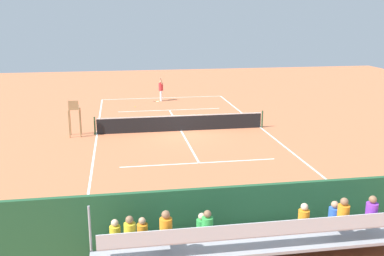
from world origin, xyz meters
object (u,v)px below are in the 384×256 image
Objects in this scene: tennis_net at (181,123)px; tennis_ball_near at (135,107)px; tennis_racket at (157,101)px; bleacher_stand at (256,240)px; umpire_chair at (74,114)px; tennis_player at (161,89)px; equipment_bag at (273,229)px; courtside_bench at (316,213)px.

tennis_ball_near is at bearing -71.99° from tennis_net.
bleacher_stand is at bearing 91.02° from tennis_racket.
tennis_net is 6.26m from umpire_chair.
bleacher_stand is 137.27× the size of tennis_ball_near.
tennis_net is at bearing 91.50° from tennis_player.
umpire_chair reaches higher than tennis_player.
equipment_bag is 0.47× the size of tennis_player.
tennis_net is at bearing -178.15° from umpire_chair.
tennis_player is at bearing -142.54° from tennis_racket.
tennis_net is at bearing -79.11° from courtside_bench.
tennis_net is at bearing 108.01° from tennis_ball_near.
umpire_chair reaches higher than equipment_bag.
courtside_bench is (-2.70, -2.10, -0.42)m from bleacher_stand.
tennis_player is 3.43× the size of tennis_racket.
tennis_net is 4.81× the size of umpire_chair.
courtside_bench reaches higher than tennis_racket.
courtside_bench reaches higher than equipment_bag.
tennis_ball_near is at bearing 44.75° from tennis_player.
tennis_net is 156.06× the size of tennis_ball_near.
umpire_chair is 15.75m from courtside_bench.
courtside_bench is 1.54m from equipment_bag.
tennis_net is 11.44× the size of equipment_bag.
tennis_player is at bearing -89.76° from bleacher_stand.
tennis_racket is (0.59, -9.42, -0.49)m from tennis_net.
tennis_ball_near is at bearing 45.90° from tennis_racket.
equipment_bag is (1.49, 0.13, -0.38)m from courtside_bench.
umpire_chair is at bearing 58.96° from tennis_player.
tennis_ball_near is (-3.76, -7.71, -1.28)m from umpire_chair.
tennis_racket is (3.14, -22.69, -0.54)m from courtside_bench.
courtside_bench is 21.38m from tennis_ball_near.
equipment_bag is (-7.26, 13.20, -1.13)m from umpire_chair.
umpire_chair is 11.22m from tennis_racket.
courtside_bench is at bearing 100.89° from tennis_net.
courtside_bench is (-8.75, 13.07, -0.76)m from umpire_chair.
tennis_player is at bearing -83.03° from courtside_bench.
bleacher_stand reaches higher than equipment_bag.
tennis_racket is at bearing -134.10° from tennis_ball_near.
tennis_net is at bearing -90.54° from bleacher_stand.
tennis_player reaches higher than courtside_bench.
tennis_ball_near is (2.44, -7.51, -0.47)m from tennis_net.
tennis_ball_near is at bearing -80.49° from equipment_bag.
tennis_ball_near is at bearing -84.27° from bleacher_stand.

